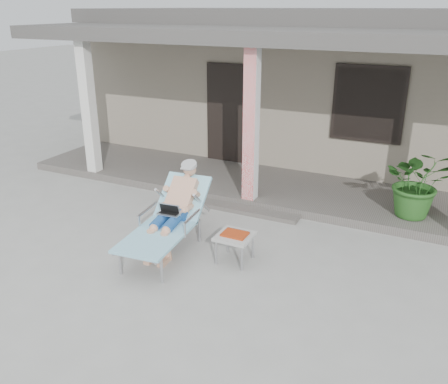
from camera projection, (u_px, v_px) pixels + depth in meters
The scene contains 8 objects.
ground at pixel (191, 259), 6.74m from camera, with size 60.00×60.00×0.00m, color #9E9E99.
house at pixel (320, 80), 11.58m from camera, with size 10.40×5.40×3.30m.
porch_deck at pixel (266, 186), 9.23m from camera, with size 10.00×2.00×0.15m, color #605B56.
porch_overhang at pixel (270, 41), 8.19m from camera, with size 10.00×2.30×2.85m.
porch_step at pixel (243, 210), 8.28m from camera, with size 2.00×0.30×0.07m, color #605B56.
lounger at pixel (170, 200), 6.79m from camera, with size 0.88×1.95×1.24m.
side_table at pixel (235, 237), 6.55m from camera, with size 0.49×0.49×0.44m.
potted_palm at pixel (418, 182), 7.56m from camera, with size 1.05×0.91×1.16m, color #26591E.
Camera 1 is at (2.99, -5.14, 3.35)m, focal length 38.00 mm.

